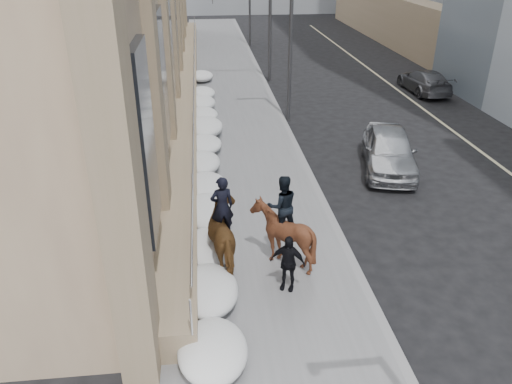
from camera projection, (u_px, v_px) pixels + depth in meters
ground at (266, 301)px, 12.63m from camera, size 140.00×140.00×0.00m
sidewalk at (237, 151)px, 21.48m from camera, size 5.00×80.00×0.12m
curb at (297, 148)px, 21.73m from camera, size 0.24×80.00×0.12m
lane_line at (469, 143)px, 22.51m from camera, size 0.15×70.00×0.01m
streetlight_mid at (288, 26)px, 23.25m from camera, size 1.71×0.24×8.00m
traffic_signal at (255, 16)px, 30.54m from camera, size 4.10×0.22×6.00m
snow_bank at (204, 161)px, 19.47m from camera, size 1.70×18.10×0.76m
mounted_horse_left at (228, 233)px, 13.38m from camera, size 1.47×2.41×2.61m
mounted_horse_right at (282, 229)px, 13.52m from camera, size 1.67×1.83×2.57m
pedestrian at (288, 263)px, 12.58m from camera, size 0.98×0.70×1.55m
car_silver at (389, 150)px, 19.57m from camera, size 3.01×5.08×1.62m
car_grey at (424, 81)px, 29.68m from camera, size 1.95×4.67×1.35m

